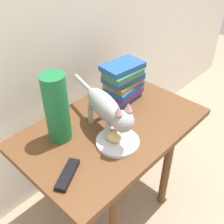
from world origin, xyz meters
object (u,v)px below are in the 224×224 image
Objects in this scene: book_stack at (123,82)px; green_vase at (57,109)px; cat at (107,109)px; bread_roll at (114,136)px; tv_remote at (68,174)px; plate at (118,142)px; side_table at (112,139)px.

green_vase reaches higher than book_stack.
cat is 2.14× the size of book_stack.
bread_roll is 0.53× the size of tv_remote.
tv_remote is at bearing 177.00° from plate.
plate is (-0.07, -0.10, 0.09)m from side_table.
green_vase is at bearing 141.35° from cat.
book_stack is 0.70× the size of green_vase.
tv_remote is at bearing -165.99° from side_table.
tv_remote is (-0.26, -0.00, -0.03)m from bread_roll.
cat is 0.21m from green_vase.
cat is 3.11× the size of tv_remote.
plate is 0.15m from cat.
bread_roll is 0.26× the size of green_vase.
cat is at bearing -152.56° from book_stack.
side_table is at bearing 46.89° from bread_roll.
tv_remote is (-0.29, -0.07, -0.12)m from cat.
book_stack is (0.25, 0.13, -0.03)m from cat.
side_table is 0.15m from plate.
side_table is at bearing -28.01° from green_vase.
green_vase is at bearing 29.95° from tv_remote.
green_vase reaches higher than bread_roll.
green_vase is (-0.42, 0.00, 0.05)m from book_stack.
cat is (-0.05, -0.02, 0.21)m from side_table.
plate is 2.37× the size of bread_roll.
bread_roll is at bearing -55.45° from green_vase.
plate reaches higher than side_table.
cat is at bearing -159.17° from side_table.
book_stack is at bearing -8.30° from tv_remote.
plate is at bearing -104.05° from cat.
plate is 0.87× the size of book_stack.
book_stack is (0.27, 0.21, 0.09)m from plate.
green_vase is at bearing 124.55° from bread_roll.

